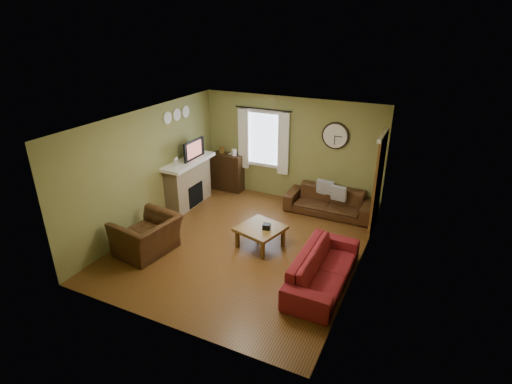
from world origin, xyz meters
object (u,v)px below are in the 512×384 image
at_px(sofa_brown, 329,202).
at_px(sofa_red, 323,268).
at_px(bookshelf, 228,172).
at_px(armchair, 147,236).
at_px(coffee_table, 260,237).

relative_size(sofa_brown, sofa_red, 0.97).
distance_m(bookshelf, armchair, 3.45).
distance_m(bookshelf, sofa_red, 4.62).
xyz_separation_m(bookshelf, sofa_red, (3.55, -2.95, -0.19)).
xyz_separation_m(sofa_red, armchair, (-3.43, -0.50, 0.06)).
distance_m(sofa_red, coffee_table, 1.64).
height_order(sofa_red, coffee_table, sofa_red).
height_order(bookshelf, armchair, bookshelf).
relative_size(armchair, coffee_table, 1.38).
xyz_separation_m(armchair, coffee_table, (1.93, 1.15, -0.15)).
relative_size(bookshelf, sofa_brown, 0.49).
bearing_deg(armchair, sofa_red, 105.55).
height_order(sofa_brown, coffee_table, sofa_brown).
height_order(sofa_brown, sofa_red, sofa_red).
bearing_deg(sofa_brown, coffee_table, -111.80).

